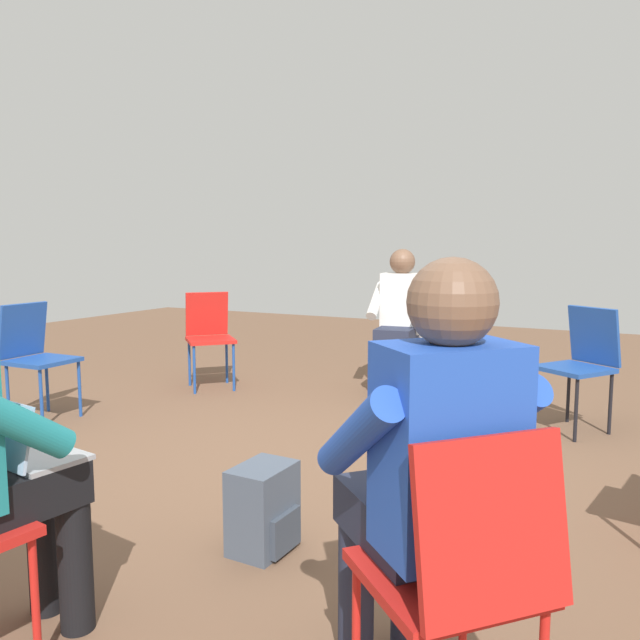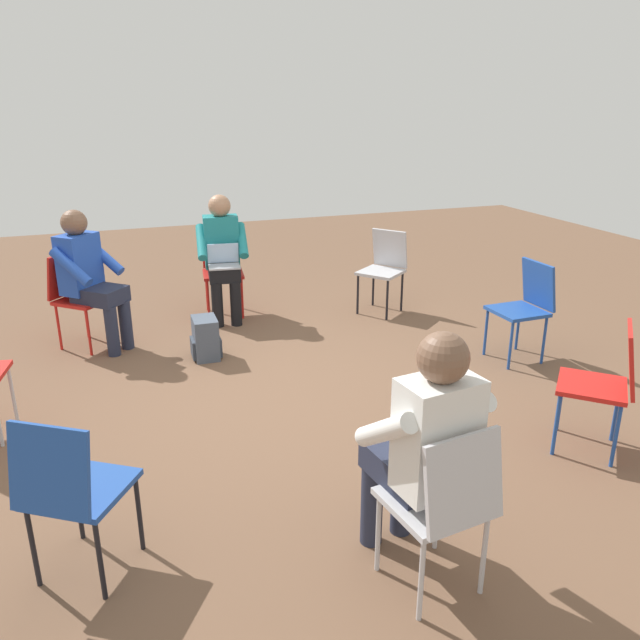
% 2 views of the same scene
% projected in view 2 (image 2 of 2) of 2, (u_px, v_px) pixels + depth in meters
% --- Properties ---
extents(ground_plane, '(14.00, 14.00, 0.00)m').
position_uv_depth(ground_plane, '(275.00, 392.00, 4.77)').
color(ground_plane, brown).
extents(chair_southeast, '(0.59, 0.58, 0.85)m').
position_uv_depth(chair_southeast, '(77.00, 293.00, 5.54)').
color(chair_southeast, red).
rests_on(chair_southeast, ground).
extents(chair_northwest, '(0.58, 0.58, 0.85)m').
position_uv_depth(chair_northwest, '(606.00, 379.00, 3.83)').
color(chair_northwest, red).
rests_on(chair_northwest, ground).
extents(chair_northeast, '(0.57, 0.58, 0.85)m').
position_uv_depth(chair_northeast, '(71.00, 487.00, 2.77)').
color(chair_northeast, '#1E4799').
rests_on(chair_northeast, ground).
extents(chair_west, '(0.45, 0.41, 0.85)m').
position_uv_depth(chair_west, '(525.00, 303.00, 5.25)').
color(chair_west, '#1E4799').
rests_on(chair_west, ground).
extents(chair_southwest, '(0.58, 0.58, 0.85)m').
position_uv_depth(chair_southwest, '(384.00, 265.00, 6.46)').
color(chair_southwest, '#B7B7BC').
rests_on(chair_southwest, ground).
extents(chair_north, '(0.45, 0.48, 0.85)m').
position_uv_depth(chair_north, '(444.00, 499.00, 2.68)').
color(chair_north, '#B7B7BC').
rests_on(chair_north, ground).
extents(chair_south, '(0.45, 0.48, 0.85)m').
position_uv_depth(chair_south, '(222.00, 266.00, 6.41)').
color(chair_south, red).
rests_on(chair_south, ground).
extents(person_with_laptop, '(0.54, 0.56, 1.24)m').
position_uv_depth(person_with_laptop, '(222.00, 251.00, 6.19)').
color(person_with_laptop, black).
rests_on(person_with_laptop, ground).
extents(person_in_blue, '(0.63, 0.63, 1.24)m').
position_uv_depth(person_in_blue, '(89.00, 273.00, 5.41)').
color(person_in_blue, '#23283D').
rests_on(person_in_blue, ground).
extents(person_in_white, '(0.54, 0.55, 1.24)m').
position_uv_depth(person_in_white, '(423.00, 441.00, 2.76)').
color(person_in_white, '#23283D').
rests_on(person_in_white, ground).
extents(backpack_near_laptop_user, '(0.26, 0.29, 0.36)m').
position_uv_depth(backpack_near_laptop_user, '(206.00, 340.00, 5.37)').
color(backpack_near_laptop_user, '#475160').
rests_on(backpack_near_laptop_user, ground).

